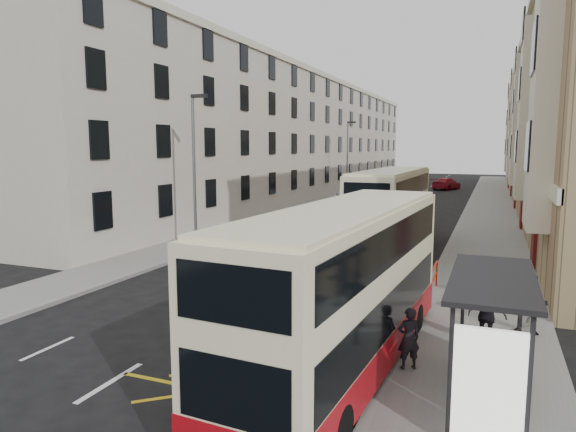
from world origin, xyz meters
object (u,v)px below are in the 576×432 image
at_px(pedestrian_near, 409,338).
at_px(pedestrian_mid, 532,304).
at_px(car_silver, 378,186).
at_px(double_decker_front, 345,289).
at_px(double_decker_rear, 391,209).
at_px(bus_shelter, 499,317).
at_px(pedestrian_far, 487,316).
at_px(white_van, 350,194).
at_px(car_dark, 404,179).
at_px(car_red, 446,184).
at_px(street_lamp_far, 348,155).
at_px(street_lamp_near, 195,163).

bearing_deg(pedestrian_near, pedestrian_mid, -159.53).
bearing_deg(car_silver, double_decker_front, -77.88).
relative_size(double_decker_rear, pedestrian_near, 7.07).
relative_size(bus_shelter, double_decker_front, 0.41).
xyz_separation_m(double_decker_front, car_silver, (-10.13, 51.65, -1.42)).
bearing_deg(pedestrian_far, white_van, -63.31).
bearing_deg(car_silver, white_van, -88.98).
relative_size(car_silver, car_dark, 0.82).
xyz_separation_m(double_decker_rear, pedestrian_near, (3.34, -15.34, -1.27)).
xyz_separation_m(pedestrian_near, car_red, (-3.97, 57.28, -0.15)).
relative_size(double_decker_rear, white_van, 1.90).
height_order(white_van, car_dark, white_van).
bearing_deg(pedestrian_near, double_decker_rear, -109.09).
bearing_deg(white_van, double_decker_rear, -75.07).
relative_size(double_decker_front, car_dark, 2.19).
bearing_deg(car_dark, pedestrian_far, -64.77).
bearing_deg(bus_shelter, double_decker_rear, 107.48).
height_order(car_dark, car_red, car_dark).
distance_m(street_lamp_far, double_decker_rear, 27.41).
bearing_deg(street_lamp_near, pedestrian_far, -31.03).
xyz_separation_m(street_lamp_near, street_lamp_far, (0.00, 30.00, 0.00)).
relative_size(street_lamp_near, car_dark, 1.68).
relative_size(pedestrian_mid, car_red, 0.33).
xyz_separation_m(bus_shelter, white_van, (-13.54, 39.28, -1.35)).
bearing_deg(pedestrian_mid, white_van, 121.47).
height_order(bus_shelter, car_red, bus_shelter).
xyz_separation_m(bus_shelter, pedestrian_far, (-0.21, 3.68, -1.15)).
height_order(double_decker_rear, pedestrian_far, double_decker_rear).
bearing_deg(bus_shelter, car_silver, 104.43).
bearing_deg(pedestrian_mid, street_lamp_near, 163.52).
bearing_deg(double_decker_front, white_van, 108.60).
bearing_deg(car_silver, pedestrian_mid, -72.03).
height_order(street_lamp_near, double_decker_front, street_lamp_near).
relative_size(street_lamp_near, pedestrian_far, 4.78).
relative_size(bus_shelter, car_dark, 0.89).
distance_m(street_lamp_near, pedestrian_mid, 17.63).
bearing_deg(pedestrian_mid, street_lamp_far, 121.25).
bearing_deg(pedestrian_far, bus_shelter, 99.46).
relative_size(double_decker_rear, pedestrian_mid, 6.15).
relative_size(street_lamp_far, car_silver, 2.06).
distance_m(bus_shelter, white_van, 41.57).
relative_size(double_decker_rear, pedestrian_far, 6.43).
relative_size(pedestrian_near, car_red, 0.29).
distance_m(bus_shelter, car_red, 59.02).
xyz_separation_m(street_lamp_far, double_decker_front, (11.28, -41.40, -2.55)).
xyz_separation_m(white_van, car_red, (7.63, 19.43, -0.02)).
distance_m(double_decker_rear, pedestrian_mid, 13.27).
bearing_deg(white_van, car_silver, 84.78).
distance_m(bus_shelter, street_lamp_far, 44.94).
bearing_deg(double_decker_rear, pedestrian_near, -76.69).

